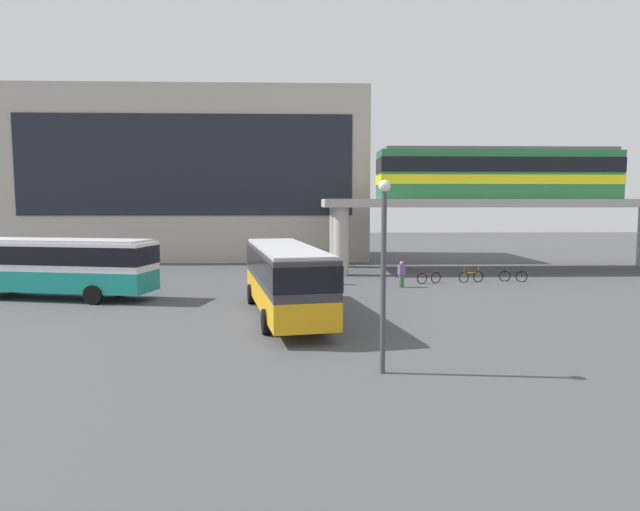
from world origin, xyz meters
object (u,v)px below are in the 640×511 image
Objects in this scene: bicycle_orange at (471,277)px; bicycle_black at (513,276)px; bus_secondary at (53,262)px; train at (498,173)px; bus_main at (285,273)px; bicycle_red at (429,278)px; pedestrian_by_bike_rack at (329,272)px; pedestrian_at_kerb at (275,273)px; station_building at (197,177)px; pedestrian_near_building at (401,275)px.

bicycle_orange and bicycle_black have the same top height.
bus_secondary reaches higher than bicycle_orange.
train is 10.46× the size of bicycle_black.
bicycle_orange is at bearing -176.73° from bicycle_black.
bicycle_red is at bearing 47.85° from bus_main.
bus_secondary reaches higher than pedestrian_by_bike_rack.
pedestrian_by_bike_rack is 3.47m from pedestrian_at_kerb.
bus_main is 15.75m from bicycle_orange.
station_building is at bearing 123.10° from pedestrian_by_bike_rack.
pedestrian_near_building is at bearing 9.49° from bus_secondary.
bus_main reaches higher than pedestrian_at_kerb.
bus_secondary is 22.12m from bicycle_red.
bicycle_red is 1.02× the size of pedestrian_by_bike_rack.
bus_main is at bearing -84.20° from pedestrian_at_kerb.
pedestrian_by_bike_rack is (-9.30, -0.72, 0.43)m from bicycle_orange.
station_building is 29.28m from bus_main.
pedestrian_at_kerb is 7.80m from pedestrian_near_building.
pedestrian_by_bike_rack is (-13.09, -6.88, -6.62)m from train.
bicycle_orange is at bearing 21.73° from pedestrian_near_building.
bicycle_black is 12.19m from pedestrian_by_bike_rack.
bicycle_red is 1.00× the size of pedestrian_at_kerb.
bicycle_orange is 1.10× the size of pedestrian_near_building.
bicycle_black is 1.01× the size of pedestrian_at_kerb.
bicycle_orange is at bearing -121.58° from train.
bus_secondary is 6.46× the size of bicycle_orange.
train is 1.60× the size of bus_secondary.
bus_main and bus_secondary have the same top height.
train is 11.32× the size of pedestrian_near_building.
bicycle_red is at bearing -44.08° from station_building.
pedestrian_at_kerb is (8.12, -18.31, -6.78)m from station_building.
pedestrian_near_building is at bearing 50.50° from bus_main.
bus_main is (9.04, -27.28, -5.59)m from station_building.
pedestrian_by_bike_rack reaches higher than bicycle_black.
bicycle_black is 5.74m from bicycle_red.
bus_secondary is (-3.56, -22.21, -5.59)m from station_building.
bus_main is at bearing -104.65° from pedestrian_by_bike_rack.
bicycle_black is 1.03× the size of pedestrian_by_bike_rack.
pedestrian_near_building is at bearing -50.02° from station_building.
bus_main is 9.97m from pedestrian_by_bike_rack.
pedestrian_near_building is (6.86, 8.32, -1.24)m from bus_main.
bus_secondary is 6.55× the size of bicycle_black.
train is 30.88m from bus_secondary.
pedestrian_at_kerb is at bearing 175.23° from pedestrian_near_building.
train reaches higher than bicycle_red.
bus_main reaches higher than bicycle_black.
pedestrian_by_bike_rack is at bearing 163.97° from pedestrian_near_building.
pedestrian_at_kerb is (11.68, 3.90, -1.19)m from bus_secondary.
bicycle_black is (2.84, 0.16, 0.00)m from bicycle_orange.
train is 10.80× the size of pedestrian_by_bike_rack.
pedestrian_at_kerb reaches higher than bicycle_black.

